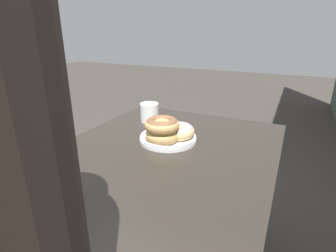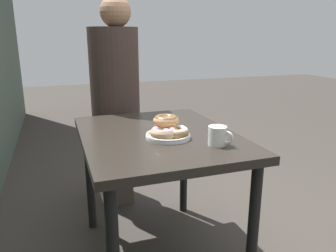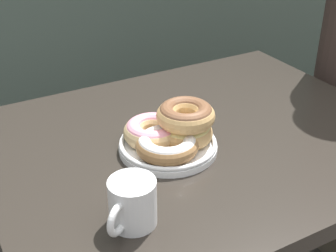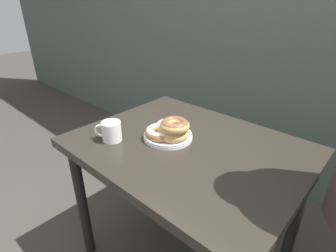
# 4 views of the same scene
# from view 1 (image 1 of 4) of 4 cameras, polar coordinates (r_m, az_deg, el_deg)

# --- Properties ---
(dining_table) EXTENTS (0.95, 0.75, 0.72)m
(dining_table) POSITION_cam_1_polar(r_m,az_deg,el_deg) (0.95, -1.27, -10.38)
(dining_table) COLOR #28231E
(dining_table) RESTS_ON ground_plane
(donut_plate) EXTENTS (0.22, 0.21, 0.10)m
(donut_plate) POSITION_cam_1_polar(r_m,az_deg,el_deg) (0.98, -0.25, -1.15)
(donut_plate) COLOR white
(donut_plate) RESTS_ON dining_table
(coffee_mug) EXTENTS (0.11, 0.09, 0.09)m
(coffee_mug) POSITION_cam_1_polar(r_m,az_deg,el_deg) (1.20, -4.07, 3.04)
(coffee_mug) COLOR white
(coffee_mug) RESTS_ON dining_table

